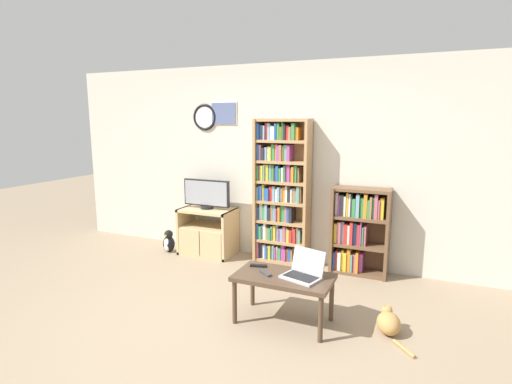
% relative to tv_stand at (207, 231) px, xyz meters
% --- Properties ---
extents(ground_plane, '(18.00, 18.00, 0.00)m').
position_rel_tv_stand_xyz_m(ground_plane, '(1.05, -1.84, -0.33)').
color(ground_plane, gray).
extents(wall_back, '(6.77, 0.09, 2.60)m').
position_rel_tv_stand_xyz_m(wall_back, '(1.04, 0.31, 0.98)').
color(wall_back, beige).
rests_on(wall_back, ground_plane).
extents(tv_stand, '(0.75, 0.48, 0.65)m').
position_rel_tv_stand_xyz_m(tv_stand, '(0.00, 0.00, 0.00)').
color(tv_stand, tan).
rests_on(tv_stand, ground_plane).
extents(television, '(0.69, 0.18, 0.41)m').
position_rel_tv_stand_xyz_m(television, '(-0.01, 0.02, 0.53)').
color(television, black).
rests_on(television, tv_stand).
extents(bookshelf_tall, '(0.72, 0.27, 1.89)m').
position_rel_tv_stand_xyz_m(bookshelf_tall, '(1.03, 0.14, 0.60)').
color(bookshelf_tall, tan).
rests_on(bookshelf_tall, ground_plane).
extents(bookshelf_short, '(0.68, 0.30, 1.07)m').
position_rel_tv_stand_xyz_m(bookshelf_short, '(2.04, 0.13, 0.23)').
color(bookshelf_short, brown).
rests_on(bookshelf_short, ground_plane).
extents(coffee_table, '(0.90, 0.49, 0.46)m').
position_rel_tv_stand_xyz_m(coffee_table, '(1.63, -1.40, 0.08)').
color(coffee_table, '#4C3828').
rests_on(coffee_table, ground_plane).
extents(laptop, '(0.40, 0.36, 0.25)m').
position_rel_tv_stand_xyz_m(laptop, '(1.81, -1.36, 0.19)').
color(laptop, '#B7BABC').
rests_on(laptop, coffee_table).
extents(remote_near_laptop, '(0.17, 0.08, 0.02)m').
position_rel_tv_stand_xyz_m(remote_near_laptop, '(1.33, -1.29, 0.14)').
color(remote_near_laptop, black).
rests_on(remote_near_laptop, coffee_table).
extents(remote_far_from_laptop, '(0.15, 0.13, 0.02)m').
position_rel_tv_stand_xyz_m(remote_far_from_laptop, '(1.47, -1.44, 0.14)').
color(remote_far_from_laptop, '#38383A').
rests_on(remote_far_from_laptop, coffee_table).
extents(cat, '(0.38, 0.49, 0.24)m').
position_rel_tv_stand_xyz_m(cat, '(2.56, -1.22, -0.23)').
color(cat, '#B78447').
rests_on(cat, ground_plane).
extents(penguin_figurine, '(0.17, 0.16, 0.32)m').
position_rel_tv_stand_xyz_m(penguin_figurine, '(-0.56, -0.15, -0.18)').
color(penguin_figurine, black).
rests_on(penguin_figurine, ground_plane).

